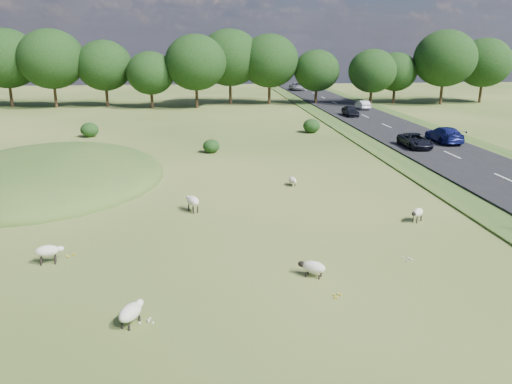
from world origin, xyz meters
TOP-DOWN VIEW (x-y plane):
  - ground at (0.00, 20.00)m, footprint 160.00×160.00m
  - mound at (-12.00, 12.00)m, footprint 16.00×20.00m
  - road at (20.00, 30.00)m, footprint 8.00×150.00m
  - treeline at (-1.06, 55.44)m, footprint 96.28×14.66m
  - shrubs at (-0.81, 27.43)m, footprint 25.34×11.13m
  - sheep_0 at (3.44, -5.19)m, footprint 1.21×0.95m
  - sheep_1 at (4.97, 8.61)m, footprint 0.58×1.08m
  - sheep_2 at (10.45, 0.80)m, footprint 1.00×0.94m
  - sheep_3 at (-7.80, -2.79)m, footprint 1.24×0.69m
  - sheep_4 at (-1.68, 3.74)m, footprint 0.99×1.33m
  - sheep_5 at (-3.52, -8.18)m, footprint 0.98×1.36m
  - car_0 at (18.10, 40.46)m, footprint 1.61×4.00m
  - car_1 at (21.90, 21.57)m, footprint 2.08×5.11m
  - car_2 at (18.10, 19.39)m, footprint 2.05×4.45m
  - car_4 at (18.10, 79.51)m, footprint 2.56×5.54m
  - car_5 at (21.90, 47.25)m, footprint 1.33×3.81m

SIDE VIEW (x-z plane):
  - ground at x=0.00m, z-range 0.00..0.00m
  - mound at x=-12.00m, z-range -2.00..2.00m
  - road at x=20.00m, z-range 0.00..0.25m
  - sheep_1 at x=4.97m, z-range 0.08..0.68m
  - sheep_0 at x=3.44m, z-range 0.09..0.77m
  - sheep_5 at x=-3.52m, z-range 0.10..0.86m
  - sheep_2 at x=10.45m, z-range 0.15..0.91m
  - sheep_3 at x=-7.80m, z-range 0.17..1.04m
  - sheep_4 at x=-1.68m, z-range 0.18..1.12m
  - shrubs at x=-0.81m, z-range -0.03..1.48m
  - car_2 at x=18.10m, z-range 0.25..1.49m
  - car_5 at x=21.90m, z-range 0.25..1.51m
  - car_0 at x=18.10m, z-range 0.25..1.61m
  - car_1 at x=21.90m, z-range 0.25..1.73m
  - car_4 at x=18.10m, z-range 0.25..1.79m
  - treeline at x=-1.06m, z-range 0.72..12.41m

